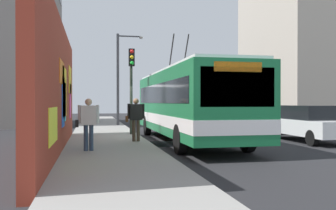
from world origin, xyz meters
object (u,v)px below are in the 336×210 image
(pedestrian_near_wall, at_px, (88,120))
(street_lamp, at_px, (121,72))
(city_bus, at_px, (187,102))
(pedestrian_at_curb, at_px, (136,116))
(parked_car_white, at_px, (307,122))
(parked_car_navy, at_px, (197,112))
(traffic_light, at_px, (131,77))
(parked_car_black, at_px, (254,118))
(parked_car_red, at_px, (217,114))

(pedestrian_near_wall, height_order, street_lamp, street_lamp)
(city_bus, distance_m, pedestrian_at_curb, 2.50)
(parked_car_white, height_order, pedestrian_near_wall, pedestrian_near_wall)
(parked_car_white, distance_m, parked_car_navy, 17.17)
(traffic_light, xyz_separation_m, street_lamp, (7.79, -0.12, 0.83))
(parked_car_black, relative_size, pedestrian_at_curb, 2.70)
(city_bus, relative_size, pedestrian_at_curb, 6.63)
(parked_car_red, relative_size, pedestrian_at_curb, 2.43)
(parked_car_red, bearing_deg, traffic_light, 138.95)
(parked_car_red, bearing_deg, pedestrian_near_wall, 146.65)
(pedestrian_near_wall, distance_m, street_lamp, 14.02)
(city_bus, distance_m, parked_car_white, 5.36)
(parked_car_red, bearing_deg, pedestrian_at_curb, 147.20)
(city_bus, height_order, parked_car_white, city_bus)
(pedestrian_at_curb, xyz_separation_m, traffic_light, (3.23, -0.17, 1.80))
(city_bus, distance_m, pedestrian_near_wall, 5.36)
(parked_car_black, xyz_separation_m, pedestrian_at_curb, (-5.18, 7.52, 0.34))
(parked_car_black, distance_m, street_lamp, 9.76)
(traffic_light, bearing_deg, city_bus, -139.26)
(parked_car_navy, bearing_deg, street_lamp, 129.44)
(pedestrian_at_curb, height_order, street_lamp, street_lamp)
(pedestrian_at_curb, distance_m, pedestrian_near_wall, 3.17)
(pedestrian_near_wall, xyz_separation_m, street_lamp, (13.60, -2.14, 2.65))
(parked_car_black, height_order, traffic_light, traffic_light)
(parked_car_navy, xyz_separation_m, street_lamp, (-5.95, 7.23, 2.97))
(parked_car_navy, height_order, pedestrian_near_wall, pedestrian_near_wall)
(pedestrian_at_curb, bearing_deg, street_lamp, -1.49)
(parked_car_navy, relative_size, pedestrian_near_wall, 2.44)
(parked_car_red, xyz_separation_m, traffic_light, (-8.44, 7.35, 2.14))
(parked_car_white, relative_size, pedestrian_at_curb, 2.78)
(pedestrian_near_wall, bearing_deg, city_bus, -51.58)
(pedestrian_at_curb, relative_size, traffic_light, 0.41)
(street_lamp, bearing_deg, pedestrian_at_curb, 178.51)
(city_bus, distance_m, parked_car_red, 12.14)
(parked_car_red, bearing_deg, parked_car_navy, 0.00)
(traffic_light, bearing_deg, parked_car_red, -41.05)
(parked_car_black, height_order, parked_car_red, same)
(parked_car_navy, bearing_deg, parked_car_white, -180.00)
(parked_car_navy, bearing_deg, pedestrian_near_wall, 154.38)
(parked_car_white, relative_size, parked_car_navy, 1.17)
(parked_car_white, bearing_deg, pedestrian_near_wall, 104.26)
(parked_car_red, xyz_separation_m, pedestrian_near_wall, (-14.25, 9.37, 0.31))
(parked_car_black, height_order, pedestrian_at_curb, pedestrian_at_curb)
(parked_car_black, bearing_deg, pedestrian_near_wall, 129.62)
(city_bus, xyz_separation_m, parked_car_red, (10.94, -5.20, -0.90))
(parked_car_white, xyz_separation_m, pedestrian_near_wall, (-2.38, 9.37, 0.31))
(parked_car_white, relative_size, parked_car_black, 1.03)
(parked_car_navy, height_order, pedestrian_at_curb, pedestrian_at_curb)
(parked_car_navy, relative_size, traffic_light, 0.99)
(street_lamp, bearing_deg, parked_car_white, -147.18)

